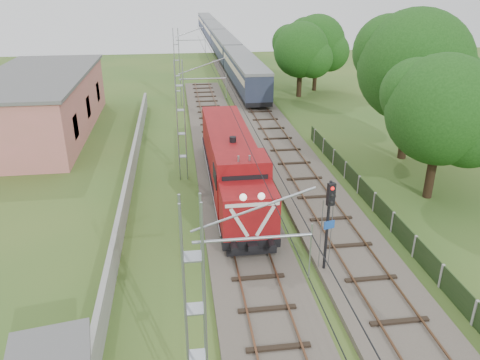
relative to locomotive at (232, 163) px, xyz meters
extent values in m
plane|color=#325A21|center=(0.00, -8.99, -2.14)|extent=(140.00, 140.00, 0.00)
cube|color=#6B6054|center=(0.00, -1.99, -1.99)|extent=(4.20, 70.00, 0.30)
cube|color=black|center=(0.00, -1.99, -1.79)|extent=(2.40, 70.00, 0.10)
cube|color=brown|center=(-0.85, -1.99, -1.71)|extent=(0.08, 70.00, 0.05)
cube|color=brown|center=(0.85, -1.99, -1.71)|extent=(0.08, 70.00, 0.05)
cube|color=#6B6054|center=(5.00, 11.01, -1.99)|extent=(4.20, 80.00, 0.30)
cube|color=black|center=(5.00, 11.01, -1.79)|extent=(2.40, 80.00, 0.10)
cube|color=brown|center=(4.15, 11.01, -1.71)|extent=(0.08, 80.00, 0.05)
cube|color=brown|center=(5.85, 11.01, -1.71)|extent=(0.08, 80.00, 0.05)
cylinder|color=gray|center=(-1.50, -16.99, 4.66)|extent=(3.00, 0.08, 0.08)
cylinder|color=gray|center=(-1.50, 3.01, 4.66)|extent=(3.00, 0.08, 0.08)
cylinder|color=gray|center=(-1.50, 23.01, 4.66)|extent=(3.00, 0.08, 0.08)
cylinder|color=black|center=(0.00, 3.01, 3.36)|extent=(0.03, 70.00, 0.03)
cylinder|color=black|center=(0.00, 3.01, 4.66)|extent=(0.03, 70.00, 0.03)
cube|color=#9E9E99|center=(-6.50, 3.01, -1.39)|extent=(0.25, 40.00, 1.50)
cube|color=#D67473|center=(-15.00, 15.01, 0.36)|extent=(8.00, 20.00, 5.00)
cube|color=#606060|center=(-15.00, 15.01, 2.96)|extent=(8.40, 20.40, 0.25)
cube|color=black|center=(-11.05, 9.01, 0.06)|extent=(0.10, 1.60, 1.80)
cube|color=black|center=(-11.05, 15.01, 0.06)|extent=(0.10, 1.60, 1.80)
cube|color=black|center=(-11.05, 21.01, 0.06)|extent=(0.10, 1.60, 1.80)
cube|color=black|center=(8.00, -5.99, -1.54)|extent=(0.05, 32.00, 1.15)
cube|color=#9E9E99|center=(8.00, 9.01, -1.54)|extent=(0.12, 0.12, 1.20)
cube|color=black|center=(0.00, 0.12, -1.17)|extent=(2.82, 16.00, 0.47)
cube|color=black|center=(0.00, -5.06, -1.45)|extent=(2.07, 3.39, 0.47)
cube|color=black|center=(0.00, 5.29, -1.45)|extent=(2.07, 3.39, 0.47)
cube|color=black|center=(0.00, -7.79, -1.55)|extent=(2.45, 0.24, 0.33)
cube|color=maroon|center=(0.00, -6.71, 0.15)|extent=(2.73, 2.35, 2.16)
sphere|color=white|center=(-0.42, -7.84, 1.37)|extent=(0.34, 0.34, 0.34)
sphere|color=white|center=(0.42, -7.84, 1.37)|extent=(0.34, 0.34, 0.34)
cube|color=silver|center=(-0.61, -7.90, 0.10)|extent=(0.94, 0.06, 1.58)
cube|color=silver|center=(0.61, -7.90, 0.10)|extent=(0.94, 0.06, 1.58)
cube|color=silver|center=(0.00, -7.90, 1.00)|extent=(2.54, 0.06, 0.17)
cube|color=maroon|center=(0.00, -4.40, 0.57)|extent=(2.82, 2.26, 3.01)
cube|color=black|center=(0.00, -5.55, 1.04)|extent=(2.35, 0.06, 0.85)
cube|color=maroon|center=(0.00, 2.42, 0.29)|extent=(2.64, 11.39, 2.45)
cylinder|color=black|center=(0.00, -0.45, 1.65)|extent=(0.41, 0.41, 0.38)
cylinder|color=gray|center=(-0.28, -5.15, 2.22)|extent=(0.11, 0.11, 0.33)
cylinder|color=gray|center=(0.28, -5.15, 2.22)|extent=(0.11, 0.11, 0.33)
cube|color=black|center=(5.00, 29.19, -1.26)|extent=(2.77, 21.04, 0.48)
cube|color=#2B3148|center=(5.00, 29.19, 0.27)|extent=(2.87, 21.04, 2.58)
cube|color=beige|center=(5.00, 29.19, 0.75)|extent=(2.91, 20.20, 0.72)
cube|color=slate|center=(5.00, 29.19, 1.71)|extent=(2.92, 21.04, 0.33)
cube|color=black|center=(5.00, 51.19, -1.26)|extent=(2.77, 21.04, 0.48)
cube|color=#2B3148|center=(5.00, 51.19, 0.27)|extent=(2.87, 21.04, 2.58)
cube|color=beige|center=(5.00, 51.19, 0.75)|extent=(2.91, 20.20, 0.72)
cube|color=slate|center=(5.00, 51.19, 1.71)|extent=(2.92, 21.04, 0.33)
cube|color=black|center=(5.00, 73.19, -1.26)|extent=(2.77, 21.04, 0.48)
cube|color=#2B3148|center=(5.00, 73.19, 0.27)|extent=(2.87, 21.04, 2.58)
cube|color=beige|center=(5.00, 73.19, 0.75)|extent=(2.91, 20.20, 0.72)
cube|color=slate|center=(5.00, 73.19, 1.71)|extent=(2.92, 21.04, 0.33)
cube|color=black|center=(5.00, 95.19, -1.26)|extent=(2.77, 21.04, 0.48)
cube|color=#2B3148|center=(5.00, 95.19, 0.27)|extent=(2.87, 21.04, 2.58)
cube|color=beige|center=(5.00, 95.19, 0.75)|extent=(2.91, 20.20, 0.72)
cube|color=slate|center=(5.00, 95.19, 1.71)|extent=(2.92, 21.04, 0.33)
cylinder|color=black|center=(3.17, -9.25, 0.22)|extent=(0.13, 0.13, 4.72)
cube|color=black|center=(3.17, -9.39, 2.02)|extent=(0.37, 0.28, 1.04)
sphere|color=red|center=(3.17, -9.51, 2.35)|extent=(0.17, 0.17, 0.17)
sphere|color=black|center=(3.17, -9.51, 2.02)|extent=(0.17, 0.17, 0.17)
sphere|color=black|center=(3.17, -9.51, 1.69)|extent=(0.17, 0.17, 0.17)
cube|color=#1B4CA7|center=(3.22, -9.37, 0.51)|extent=(0.52, 0.16, 0.38)
cube|color=#606060|center=(-7.40, -15.48, 0.28)|extent=(2.79, 2.79, 0.16)
cylinder|color=#352215|center=(12.12, -2.08, -0.14)|extent=(0.56, 0.56, 3.99)
sphere|color=#163E11|center=(12.12, -2.08, 3.49)|extent=(6.53, 6.53, 6.53)
sphere|color=#163E11|center=(13.43, -3.06, 2.58)|extent=(4.57, 4.57, 4.57)
sphere|color=#163E11|center=(10.98, -0.94, 4.22)|extent=(4.25, 4.25, 4.25)
cylinder|color=#352215|center=(13.64, 4.72, 0.32)|extent=(0.64, 0.64, 4.92)
sphere|color=#163E11|center=(13.64, 4.72, 4.79)|extent=(8.04, 8.04, 8.04)
sphere|color=#163E11|center=(15.25, 3.51, 3.67)|extent=(5.63, 5.63, 5.63)
sphere|color=#163E11|center=(12.24, 6.13, 5.68)|extent=(5.23, 5.23, 5.23)
cylinder|color=#352215|center=(10.82, 25.34, -0.26)|extent=(0.58, 0.58, 3.75)
sphere|color=#163E11|center=(10.82, 25.34, 3.15)|extent=(6.14, 6.14, 6.14)
sphere|color=#163E11|center=(12.04, 24.42, 2.29)|extent=(4.29, 4.29, 4.29)
sphere|color=#163E11|center=(9.74, 26.42, 3.83)|extent=(3.99, 3.99, 3.99)
cylinder|color=#352215|center=(13.50, 28.28, -0.14)|extent=(0.49, 0.49, 3.99)
sphere|color=#163E11|center=(13.50, 28.28, 3.49)|extent=(6.53, 6.53, 6.53)
sphere|color=#163E11|center=(14.81, 27.30, 2.58)|extent=(4.57, 4.57, 4.57)
sphere|color=#163E11|center=(12.36, 29.42, 4.21)|extent=(4.24, 4.24, 4.24)
camera|label=1|loc=(-3.16, -26.88, 10.60)|focal=35.00mm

